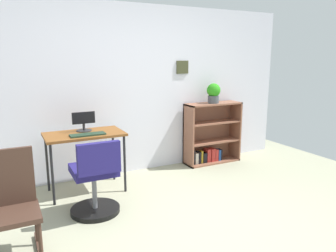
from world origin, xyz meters
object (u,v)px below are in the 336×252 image
rocking_chair (11,205)px  bookshelf_low (210,136)px  desk (84,139)px  keyboard (88,135)px  office_chair (95,182)px  monitor (84,122)px  potted_plant_on_shelf (214,93)px

rocking_chair → bookshelf_low: size_ratio=0.95×
rocking_chair → desk: bearing=51.9°
keyboard → bookshelf_low: bearing=12.0°
office_chair → bookshelf_low: 2.28m
desk → monitor: (0.02, 0.11, 0.18)m
monitor → keyboard: monitor is taller
desk → bookshelf_low: size_ratio=0.98×
bookshelf_low → monitor: bearing=-174.7°
office_chair → potted_plant_on_shelf: (2.07, 0.90, 0.74)m
monitor → bookshelf_low: 2.05m
monitor → rocking_chair: (-0.87, -1.19, -0.40)m
office_chair → bookshelf_low: size_ratio=0.88×
monitor → potted_plant_on_shelf: bearing=3.6°
keyboard → rocking_chair: (-0.86, -0.95, -0.29)m
bookshelf_low → office_chair: bearing=-155.2°
bookshelf_low → keyboard: bearing=-168.0°
potted_plant_on_shelf → bookshelf_low: bearing=89.9°
monitor → potted_plant_on_shelf: size_ratio=0.92×
rocking_chair → office_chair: bearing=27.8°
desk → rocking_chair: (-0.85, -1.08, -0.21)m
desk → office_chair: size_ratio=1.11×
bookshelf_low → potted_plant_on_shelf: 0.68m
desk → rocking_chair: 1.39m
keyboard → office_chair: bearing=-97.1°
keyboard → office_chair: 0.66m
monitor → keyboard: bearing=-93.1°
keyboard → office_chair: size_ratio=0.49×
desk → keyboard: (0.01, -0.13, 0.08)m
monitor → potted_plant_on_shelf: 2.01m
monitor → bookshelf_low: monitor is taller
keyboard → potted_plant_on_shelf: potted_plant_on_shelf is taller
keyboard → bookshelf_low: bookshelf_low is taller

